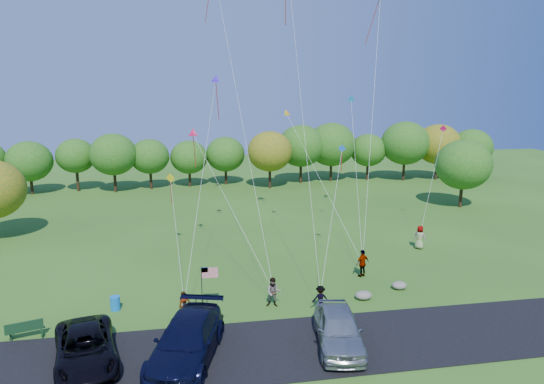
{
  "coord_description": "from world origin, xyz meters",
  "views": [
    {
      "loc": [
        -5.46,
        -25.67,
        12.62
      ],
      "look_at": [
        0.09,
        6.0,
        5.88
      ],
      "focal_mm": 32.0,
      "sensor_mm": 36.0,
      "label": 1
    }
  ],
  "objects_px": {
    "flyer_b": "(273,292)",
    "minivan_dark": "(85,348)",
    "minivan_navy": "(187,341)",
    "minivan_silver": "(338,329)",
    "flyer_a": "(184,306)",
    "trash_barrel": "(115,303)",
    "flyer_d": "(363,263)",
    "flyer_c": "(320,298)",
    "park_bench": "(25,329)",
    "flyer_e": "(420,237)"
  },
  "relations": [
    {
      "from": "minivan_dark",
      "to": "minivan_navy",
      "type": "height_order",
      "value": "minivan_navy"
    },
    {
      "from": "minivan_silver",
      "to": "flyer_e",
      "type": "xyz_separation_m",
      "value": [
        11.19,
        13.68,
        -0.02
      ]
    },
    {
      "from": "flyer_c",
      "to": "flyer_d",
      "type": "xyz_separation_m",
      "value": [
        4.29,
        4.65,
        0.2
      ]
    },
    {
      "from": "flyer_b",
      "to": "flyer_c",
      "type": "bearing_deg",
      "value": -8.29
    },
    {
      "from": "minivan_navy",
      "to": "minivan_dark",
      "type": "bearing_deg",
      "value": -170.04
    },
    {
      "from": "minivan_navy",
      "to": "park_bench",
      "type": "relative_size",
      "value": 3.77
    },
    {
      "from": "minivan_dark",
      "to": "flyer_d",
      "type": "relative_size",
      "value": 3.01
    },
    {
      "from": "flyer_a",
      "to": "park_bench",
      "type": "bearing_deg",
      "value": 174.0
    },
    {
      "from": "minivan_dark",
      "to": "flyer_a",
      "type": "xyz_separation_m",
      "value": [
        4.54,
        3.73,
        -0.01
      ]
    },
    {
      "from": "flyer_a",
      "to": "flyer_d",
      "type": "bearing_deg",
      "value": 10.1
    },
    {
      "from": "flyer_a",
      "to": "minivan_silver",
      "type": "bearing_deg",
      "value": -39.34
    },
    {
      "from": "minivan_navy",
      "to": "flyer_c",
      "type": "height_order",
      "value": "minivan_navy"
    },
    {
      "from": "minivan_dark",
      "to": "park_bench",
      "type": "bearing_deg",
      "value": 126.44
    },
    {
      "from": "minivan_silver",
      "to": "flyer_e",
      "type": "height_order",
      "value": "flyer_e"
    },
    {
      "from": "flyer_d",
      "to": "flyer_b",
      "type": "bearing_deg",
      "value": 2.68
    },
    {
      "from": "minivan_dark",
      "to": "flyer_b",
      "type": "relative_size",
      "value": 3.24
    },
    {
      "from": "minivan_navy",
      "to": "flyer_d",
      "type": "bearing_deg",
      "value": 51.75
    },
    {
      "from": "flyer_b",
      "to": "trash_barrel",
      "type": "relative_size",
      "value": 2.14
    },
    {
      "from": "minivan_silver",
      "to": "flyer_d",
      "type": "height_order",
      "value": "flyer_d"
    },
    {
      "from": "minivan_dark",
      "to": "minivan_silver",
      "type": "xyz_separation_m",
      "value": [
        12.13,
        -0.44,
        0.11
      ]
    },
    {
      "from": "flyer_b",
      "to": "minivan_dark",
      "type": "bearing_deg",
      "value": -140.75
    },
    {
      "from": "trash_barrel",
      "to": "flyer_c",
      "type": "bearing_deg",
      "value": -10.34
    },
    {
      "from": "flyer_d",
      "to": "park_bench",
      "type": "height_order",
      "value": "flyer_d"
    },
    {
      "from": "park_bench",
      "to": "trash_barrel",
      "type": "xyz_separation_m",
      "value": [
        4.11,
        2.73,
        -0.12
      ]
    },
    {
      "from": "minivan_silver",
      "to": "flyer_b",
      "type": "xyz_separation_m",
      "value": [
        -2.38,
        5.13,
        -0.08
      ]
    },
    {
      "from": "flyer_c",
      "to": "flyer_e",
      "type": "distance_m",
      "value": 14.59
    },
    {
      "from": "trash_barrel",
      "to": "minivan_navy",
      "type": "bearing_deg",
      "value": -56.58
    },
    {
      "from": "minivan_navy",
      "to": "flyer_b",
      "type": "bearing_deg",
      "value": 60.89
    },
    {
      "from": "park_bench",
      "to": "trash_barrel",
      "type": "relative_size",
      "value": 2.11
    },
    {
      "from": "flyer_c",
      "to": "trash_barrel",
      "type": "xyz_separation_m",
      "value": [
        -11.81,
        2.16,
        -0.35
      ]
    },
    {
      "from": "minivan_navy",
      "to": "trash_barrel",
      "type": "height_order",
      "value": "minivan_navy"
    },
    {
      "from": "flyer_a",
      "to": "flyer_d",
      "type": "height_order",
      "value": "flyer_d"
    },
    {
      "from": "minivan_silver",
      "to": "flyer_d",
      "type": "distance_m",
      "value": 9.83
    },
    {
      "from": "flyer_a",
      "to": "park_bench",
      "type": "height_order",
      "value": "flyer_a"
    },
    {
      "from": "flyer_c",
      "to": "flyer_e",
      "type": "bearing_deg",
      "value": -136.05
    },
    {
      "from": "flyer_b",
      "to": "minivan_navy",
      "type": "bearing_deg",
      "value": -121.12
    },
    {
      "from": "flyer_e",
      "to": "minivan_silver",
      "type": "bearing_deg",
      "value": 95.27
    },
    {
      "from": "flyer_a",
      "to": "flyer_c",
      "type": "bearing_deg",
      "value": -11.16
    },
    {
      "from": "flyer_b",
      "to": "minivan_silver",
      "type": "bearing_deg",
      "value": -51.5
    },
    {
      "from": "minivan_navy",
      "to": "flyer_d",
      "type": "relative_size",
      "value": 3.45
    },
    {
      "from": "flyer_c",
      "to": "trash_barrel",
      "type": "height_order",
      "value": "flyer_c"
    },
    {
      "from": "minivan_navy",
      "to": "trash_barrel",
      "type": "xyz_separation_m",
      "value": [
        -4.13,
        6.26,
        -0.61
      ]
    },
    {
      "from": "trash_barrel",
      "to": "flyer_a",
      "type": "bearing_deg",
      "value": -27.38
    },
    {
      "from": "minivan_dark",
      "to": "flyer_d",
      "type": "distance_m",
      "value": 18.59
    },
    {
      "from": "minivan_dark",
      "to": "minivan_silver",
      "type": "height_order",
      "value": "minivan_silver"
    },
    {
      "from": "flyer_a",
      "to": "trash_barrel",
      "type": "height_order",
      "value": "flyer_a"
    },
    {
      "from": "flyer_a",
      "to": "flyer_d",
      "type": "xyz_separation_m",
      "value": [
        12.09,
        4.57,
        0.11
      ]
    },
    {
      "from": "minivan_navy",
      "to": "minivan_silver",
      "type": "xyz_separation_m",
      "value": [
        7.47,
        0.02,
        -0.05
      ]
    },
    {
      "from": "minivan_dark",
      "to": "flyer_d",
      "type": "height_order",
      "value": "flyer_d"
    },
    {
      "from": "flyer_a",
      "to": "minivan_navy",
      "type": "bearing_deg",
      "value": -98.91
    }
  ]
}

